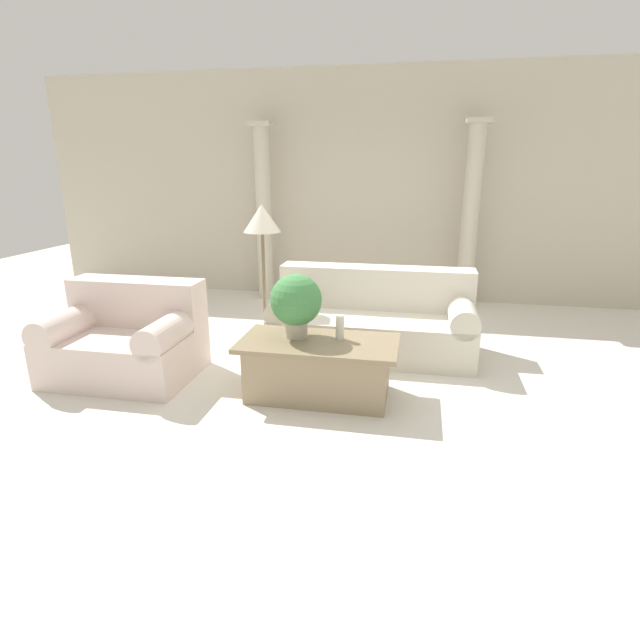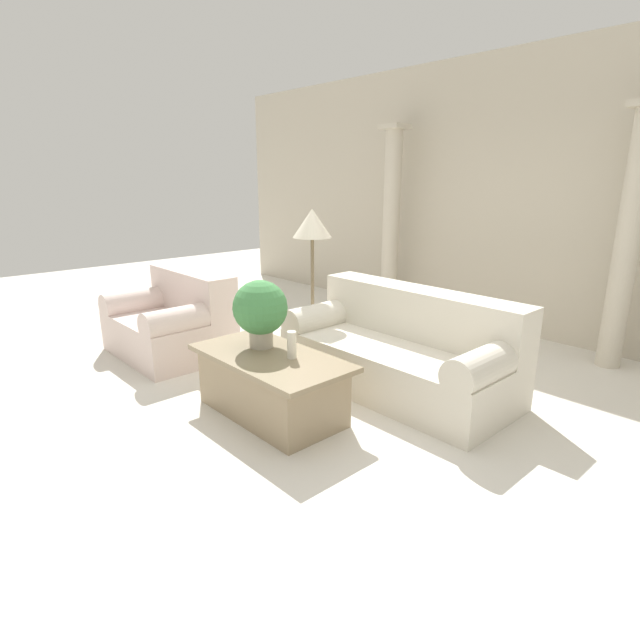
# 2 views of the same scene
# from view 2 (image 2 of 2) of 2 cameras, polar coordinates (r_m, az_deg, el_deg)

# --- Properties ---
(ground_plane) EXTENTS (16.00, 16.00, 0.00)m
(ground_plane) POSITION_cam_2_polar(r_m,az_deg,el_deg) (4.34, 0.57, -8.75)
(ground_plane) COLOR silver
(wall_back) EXTENTS (10.00, 0.06, 3.20)m
(wall_back) POSITION_cam_2_polar(r_m,az_deg,el_deg) (6.37, 21.17, 13.00)
(wall_back) COLOR beige
(wall_back) RESTS_ON ground_plane
(sofa_long) EXTENTS (2.06, 0.94, 0.87)m
(sofa_long) POSITION_cam_2_polar(r_m,az_deg,el_deg) (4.47, 9.26, -3.41)
(sofa_long) COLOR beige
(sofa_long) RESTS_ON ground_plane
(loveseat) EXTENTS (1.29, 0.94, 0.87)m
(loveseat) POSITION_cam_2_polar(r_m,az_deg,el_deg) (5.50, -16.37, -0.07)
(loveseat) COLOR beige
(loveseat) RESTS_ON ground_plane
(coffee_table) EXTENTS (1.33, 0.69, 0.50)m
(coffee_table) POSITION_cam_2_polar(r_m,az_deg,el_deg) (3.97, -5.63, -7.30)
(coffee_table) COLOR #998466
(coffee_table) RESTS_ON ground_plane
(potted_plant) EXTENTS (0.44, 0.44, 0.55)m
(potted_plant) POSITION_cam_2_polar(r_m,az_deg,el_deg) (3.98, -6.84, 1.22)
(potted_plant) COLOR #B2A893
(potted_plant) RESTS_ON coffee_table
(pillar_candle) EXTENTS (0.07, 0.07, 0.21)m
(pillar_candle) POSITION_cam_2_polar(r_m,az_deg,el_deg) (3.77, -3.25, -2.86)
(pillar_candle) COLOR silver
(pillar_candle) RESTS_ON coffee_table
(floor_lamp) EXTENTS (0.39, 0.39, 1.52)m
(floor_lamp) POSITION_cam_2_polar(r_m,az_deg,el_deg) (5.07, -0.90, 10.18)
(floor_lamp) COLOR brown
(floor_lamp) RESTS_ON ground_plane
(column_left) EXTENTS (0.31, 0.31, 2.47)m
(column_left) POSITION_cam_2_polar(r_m,az_deg,el_deg) (6.88, 8.13, 11.21)
(column_left) COLOR beige
(column_left) RESTS_ON ground_plane
(column_right) EXTENTS (0.31, 0.31, 2.47)m
(column_right) POSITION_cam_2_polar(r_m,az_deg,el_deg) (5.53, 31.76, 7.87)
(column_right) COLOR beige
(column_right) RESTS_ON ground_plane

